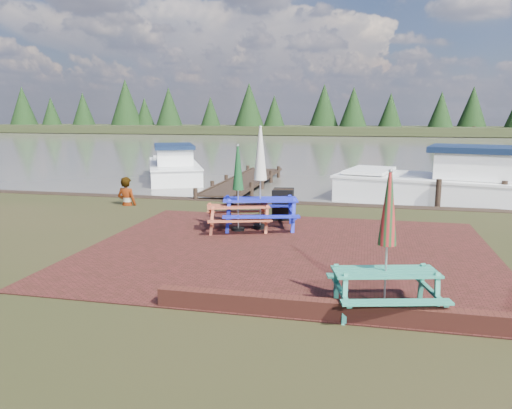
{
  "coord_description": "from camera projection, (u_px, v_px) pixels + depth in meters",
  "views": [
    {
      "loc": [
        1.67,
        -9.7,
        3.05
      ],
      "look_at": [
        -0.76,
        1.16,
        1.0
      ],
      "focal_mm": 35.0,
      "sensor_mm": 36.0,
      "label": 1
    }
  ],
  "objects": [
    {
      "name": "picnic_table_blue",
      "position": [
        260.0,
        194.0,
        13.13
      ],
      "size": [
        2.3,
        2.14,
        2.69
      ],
      "rotation": [
        0.0,
        0.0,
        0.24
      ],
      "color": "#161FAC",
      "rests_on": "ground"
    },
    {
      "name": "paving",
      "position": [
        288.0,
        250.0,
        11.18
      ],
      "size": [
        9.0,
        7.5,
        0.02
      ],
      "primitive_type": "cube",
      "color": "#351610",
      "rests_on": "ground"
    },
    {
      "name": "jetty",
      "position": [
        246.0,
        181.0,
        21.78
      ],
      "size": [
        1.76,
        9.08,
        1.0
      ],
      "color": "black",
      "rests_on": "ground"
    },
    {
      "name": "ground",
      "position": [
        280.0,
        264.0,
        10.22
      ],
      "size": [
        120.0,
        120.0,
        0.0
      ],
      "primitive_type": "plane",
      "color": "black",
      "rests_on": "ground"
    },
    {
      "name": "person",
      "position": [
        126.0,
        177.0,
        16.54
      ],
      "size": [
        0.74,
        0.54,
        1.89
      ],
      "primitive_type": "imported",
      "rotation": [
        0.0,
        0.0,
        3.01
      ],
      "color": "gray",
      "rests_on": "ground"
    },
    {
      "name": "picnic_table_teal",
      "position": [
        386.0,
        264.0,
        7.61
      ],
      "size": [
        1.89,
        1.76,
        2.21
      ],
      "rotation": [
        0.0,
        0.0,
        0.25
      ],
      "color": "#288068",
      "rests_on": "ground"
    },
    {
      "name": "chalkboard",
      "position": [
        283.0,
        205.0,
        14.17
      ],
      "size": [
        0.61,
        0.63,
        0.93
      ],
      "rotation": [
        0.0,
        0.0,
        0.15
      ],
      "color": "black",
      "rests_on": "ground"
    },
    {
      "name": "picnic_table_red",
      "position": [
        238.0,
        202.0,
        12.92
      ],
      "size": [
        1.99,
        1.87,
        2.24
      ],
      "rotation": [
        0.0,
        0.0,
        0.33
      ],
      "color": "#A9472B",
      "rests_on": "ground"
    },
    {
      "name": "brick_wall",
      "position": [
        394.0,
        311.0,
        7.42
      ],
      "size": [
        6.21,
        1.79,
        0.3
      ],
      "color": "#4C1E16",
      "rests_on": "ground"
    },
    {
      "name": "boat_jetty",
      "position": [
        174.0,
        168.0,
        24.46
      ],
      "size": [
        4.84,
        6.99,
        1.93
      ],
      "rotation": [
        0.0,
        0.0,
        0.43
      ],
      "color": "white",
      "rests_on": "ground"
    },
    {
      "name": "far_treeline",
      "position": [
        358.0,
        111.0,
        72.96
      ],
      "size": [
        120.0,
        10.0,
        8.1
      ],
      "color": "black",
      "rests_on": "ground"
    },
    {
      "name": "water",
      "position": [
        349.0,
        147.0,
        45.73
      ],
      "size": [
        120.0,
        60.0,
        0.02
      ],
      "primitive_type": "cube",
      "color": "#4B4940",
      "rests_on": "ground"
    },
    {
      "name": "boat_near",
      "position": [
        464.0,
        186.0,
        17.64
      ],
      "size": [
        8.99,
        4.9,
        2.31
      ],
      "rotation": [
        0.0,
        0.0,
        1.33
      ],
      "color": "white",
      "rests_on": "ground"
    }
  ]
}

